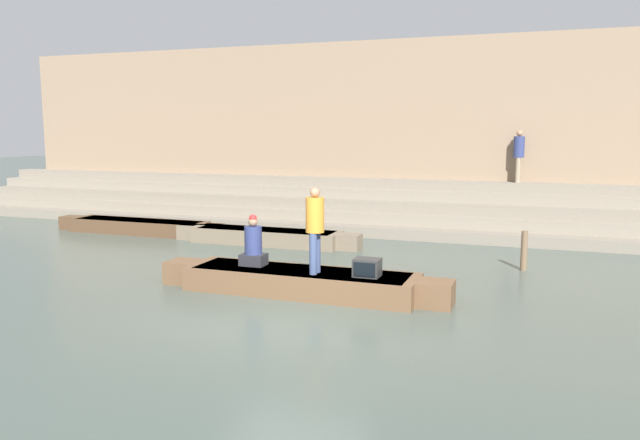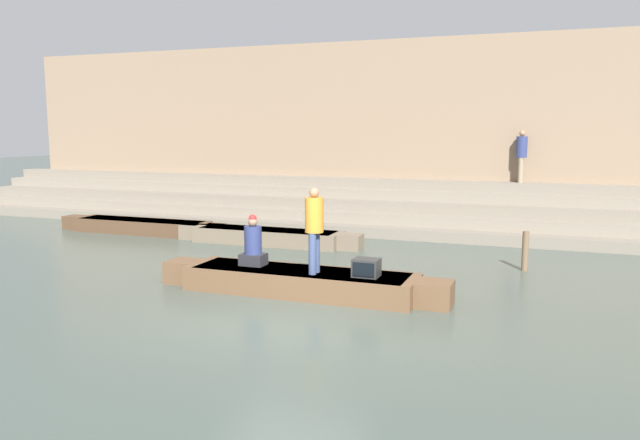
% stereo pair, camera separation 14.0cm
% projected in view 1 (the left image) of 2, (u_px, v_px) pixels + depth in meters
% --- Properties ---
extents(ground_plane, '(120.00, 120.00, 0.00)m').
position_uv_depth(ground_plane, '(293.00, 320.00, 11.25)').
color(ground_plane, '#47544C').
extents(ghat_steps, '(36.00, 3.48, 1.66)m').
position_uv_depth(ghat_steps, '(415.00, 212.00, 21.37)').
color(ghat_steps, gray).
rests_on(ghat_steps, ground).
extents(back_wall, '(34.20, 1.28, 6.62)m').
position_uv_depth(back_wall, '(426.00, 133.00, 22.73)').
color(back_wall, '#937A60').
rests_on(back_wall, ground).
extents(rowboat_main, '(6.35, 1.39, 0.50)m').
position_uv_depth(rowboat_main, '(301.00, 281.00, 13.07)').
color(rowboat_main, brown).
rests_on(rowboat_main, ground).
extents(person_standing, '(0.38, 0.38, 1.77)m').
position_uv_depth(person_standing, '(315.00, 224.00, 12.62)').
color(person_standing, '#3D4C75').
rests_on(person_standing, rowboat_main).
extents(person_rowing, '(0.53, 0.41, 1.11)m').
position_uv_depth(person_rowing, '(253.00, 245.00, 13.47)').
color(person_rowing, '#28282D').
rests_on(person_rowing, rowboat_main).
extents(tv_set, '(0.52, 0.42, 0.36)m').
position_uv_depth(tv_set, '(367.00, 268.00, 12.46)').
color(tv_set, '#2D2D2D').
rests_on(tv_set, rowboat_main).
extents(moored_boat_shore, '(5.89, 1.08, 0.45)m').
position_uv_depth(moored_boat_shore, '(266.00, 236.00, 18.75)').
color(moored_boat_shore, '#756651').
rests_on(moored_boat_shore, ground).
extents(moored_boat_distant, '(6.16, 1.08, 0.45)m').
position_uv_depth(moored_boat_distant, '(139.00, 226.00, 20.70)').
color(moored_boat_distant, brown).
rests_on(moored_boat_distant, ground).
extents(mooring_post, '(0.16, 0.16, 0.98)m').
position_uv_depth(mooring_post, '(524.00, 251.00, 15.20)').
color(mooring_post, brown).
rests_on(mooring_post, ground).
extents(person_on_steps, '(0.36, 0.36, 1.74)m').
position_uv_depth(person_on_steps, '(519.00, 153.00, 20.84)').
color(person_on_steps, gray).
rests_on(person_on_steps, ghat_steps).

